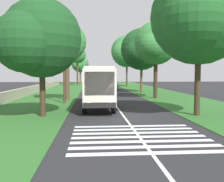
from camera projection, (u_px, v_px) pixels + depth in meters
ground at (125, 117)px, 19.13m from camera, size 160.00×160.00×0.00m
grass_verge_left at (46, 98)px, 33.41m from camera, size 120.00×8.00×0.04m
grass_verge_right at (172, 97)px, 34.68m from camera, size 120.00×8.00×0.04m
centre_line at (110, 98)px, 34.05m from camera, size 110.00×0.16×0.01m
coach_bus at (98, 85)px, 24.64m from camera, size 11.16×2.62×3.73m
zebra_crossing at (139, 137)px, 13.23m from camera, size 5.85×6.80×0.01m
trailing_car_0 at (93, 88)px, 44.67m from camera, size 4.30×1.78×1.43m
trailing_car_1 at (113, 86)px, 53.54m from camera, size 4.30×1.78×1.43m
trailing_minibus_0 at (94, 80)px, 62.64m from camera, size 6.00×2.14×2.53m
roadside_tree_left_0 at (77, 55)px, 69.17m from camera, size 5.14×4.51×10.29m
roadside_tree_left_1 at (66, 43)px, 30.59m from camera, size 5.45×4.49×9.04m
roadside_tree_left_2 at (80, 64)px, 80.29m from camera, size 6.36×5.18×8.64m
roadside_tree_left_3 at (39, 41)px, 19.00m from camera, size 7.28×5.82×8.57m
roadside_tree_right_0 at (141, 50)px, 43.06m from camera, size 7.90×6.81×10.47m
roadside_tree_right_1 at (196, 19)px, 19.43m from camera, size 8.44×7.13×10.91m
roadside_tree_right_2 at (155, 44)px, 32.91m from camera, size 6.16×5.44×9.66m
roadside_tree_right_3 at (126, 52)px, 62.12m from camera, size 9.07×7.52×12.09m
utility_pole at (64, 62)px, 27.63m from camera, size 0.24×1.40×8.31m
roadside_wall at (28, 91)px, 38.08m from camera, size 70.00×0.40×1.21m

